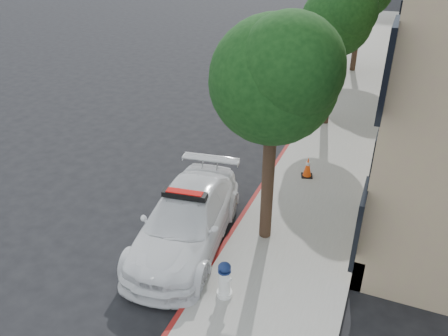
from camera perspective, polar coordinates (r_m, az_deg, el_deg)
name	(u,v)px	position (r m, az deg, el deg)	size (l,w,h in m)	color
ground	(197,181)	(13.96, -3.57, -1.73)	(120.00, 120.00, 0.00)	black
sidewalk	(355,95)	(21.99, 16.75, 9.07)	(3.20, 50.00, 0.15)	gray
curb_strip	(323,91)	(22.16, 12.78, 9.74)	(0.12, 50.00, 0.15)	maroon
tree_near	(275,80)	(9.50, 6.64, 11.38)	(2.92, 2.82, 5.62)	black
tree_mid	(337,20)	(17.17, 14.60, 18.20)	(2.77, 2.64, 5.43)	black
police_car	(186,220)	(11.00, -4.97, -6.81)	(2.58, 5.03, 1.55)	white
parked_car_mid	(308,72)	(23.01, 10.96, 12.23)	(1.61, 4.00, 1.36)	black
parked_car_far	(301,57)	(25.13, 10.05, 14.03)	(1.72, 4.92, 1.62)	black
fire_hydrant	(224,280)	(9.52, 0.06, -14.42)	(0.37, 0.34, 0.88)	white
traffic_cone	(308,167)	(14.00, 10.87, 0.13)	(0.43, 0.43, 0.67)	black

